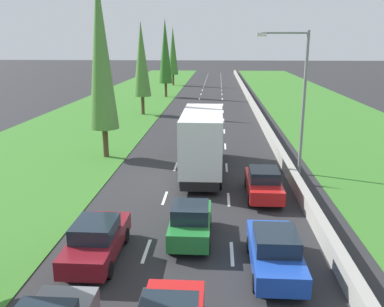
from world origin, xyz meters
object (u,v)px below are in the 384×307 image
Objects in this scene: green_hatchback_centre_lane at (191,222)px; white_box_truck_centre_lane at (203,140)px; blue_sedan_right_lane at (275,251)px; red_sedan_right_lane at (263,183)px; poplar_tree_second at (101,53)px; poplar_tree_third at (141,60)px; maroon_sedan_left_lane at (97,240)px; poplar_tree_fifth at (173,51)px; street_light_mast at (299,93)px; poplar_tree_fourth at (165,51)px.

green_hatchback_centre_lane is 9.74m from white_box_truck_centre_lane.
white_box_truck_centre_lane is (-3.11, 11.98, 1.37)m from blue_sedan_right_lane.
red_sedan_right_lane is at bearing 87.18° from blue_sedan_right_lane.
green_hatchback_centre_lane is 16.38m from poplar_tree_second.
poplar_tree_second is 1.22× the size of poplar_tree_third.
poplar_tree_third reaches higher than maroon_sedan_left_lane.
blue_sedan_right_lane is 70.76m from poplar_tree_fifth.
green_hatchback_centre_lane is at bearing -90.98° from white_box_truck_centre_lane.
poplar_tree_fifth is at bearing 93.62° from maroon_sedan_left_lane.
street_light_mast reaches higher than maroon_sedan_left_lane.
poplar_tree_third is 16.69m from poplar_tree_fourth.
blue_sedan_right_lane is (3.28, -2.33, -0.02)m from green_hatchback_centre_lane.
poplar_tree_second is at bearing 118.82° from green_hatchback_centre_lane.
poplar_tree_fourth is at bearing 101.51° from blue_sedan_right_lane.
poplar_tree_second is at bearing 103.70° from maroon_sedan_left_lane.
white_box_truck_centre_lane is 6.67m from street_light_mast.
poplar_tree_third is 35.16m from poplar_tree_fifth.
poplar_tree_fourth reaches higher than white_box_truck_centre_lane.
maroon_sedan_left_lane is 12.14m from white_box_truck_centre_lane.
blue_sedan_right_lane is 0.48× the size of white_box_truck_centre_lane.
poplar_tree_fourth is at bearing 89.91° from poplar_tree_second.
blue_sedan_right_lane is 0.40× the size of poplar_tree_fifth.
green_hatchback_centre_lane is 6.54m from red_sedan_right_lane.
green_hatchback_centre_lane is at bearing -124.03° from red_sedan_right_lane.
maroon_sedan_left_lane is 0.38× the size of poplar_tree_fourth.
poplar_tree_second is at bearing -90.09° from poplar_tree_fourth.
poplar_tree_fifth reaches higher than blue_sedan_right_lane.
green_hatchback_centre_lane reaches higher than red_sedan_right_lane.
poplar_tree_fourth is (-3.57, 50.62, 6.21)m from maroon_sedan_left_lane.
blue_sedan_right_lane is at bearing -35.46° from green_hatchback_centre_lane.
poplar_tree_fifth is (-8.10, 57.64, 4.56)m from white_box_truck_centre_lane.
maroon_sedan_left_lane is at bearing -152.85° from green_hatchback_centre_lane.
street_light_mast is (9.65, 11.63, 4.42)m from maroon_sedan_left_lane.
green_hatchback_centre_lane is 49.70m from poplar_tree_fourth.
blue_sedan_right_lane is 1.00× the size of red_sedan_right_lane.
green_hatchback_centre_lane is at bearing -121.86° from street_light_mast.
white_box_truck_centre_lane is at bearing 104.56° from blue_sedan_right_lane.
maroon_sedan_left_lane is 0.48× the size of white_box_truck_centre_lane.
white_box_truck_centre_lane is at bearing -178.44° from street_light_mast.
maroon_sedan_left_lane is 15.75m from street_light_mast.
poplar_tree_fourth reaches higher than poplar_tree_fifth.
poplar_tree_third is (-0.62, 19.06, -1.19)m from poplar_tree_second.
green_hatchback_centre_lane reaches higher than blue_sedan_right_lane.
maroon_sedan_left_lane is 34.67m from poplar_tree_third.
poplar_tree_second is (-7.36, 3.43, 5.43)m from white_box_truck_centre_lane.
blue_sedan_right_lane is at bearing -72.17° from poplar_tree_third.
poplar_tree_fourth is (-7.13, 48.80, 6.19)m from green_hatchback_centre_lane.
poplar_tree_second is 54.23m from poplar_tree_fifth.
blue_sedan_right_lane is at bearing -92.82° from red_sedan_right_lane.
street_light_mast is (2.43, 4.39, 4.42)m from red_sedan_right_lane.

